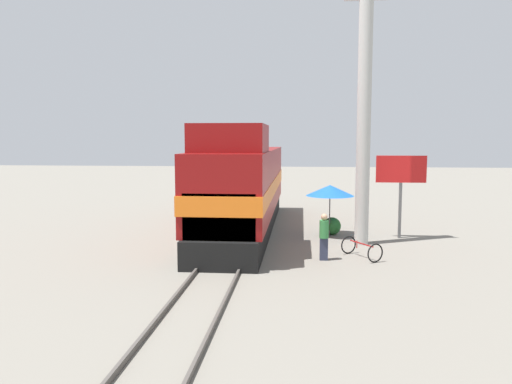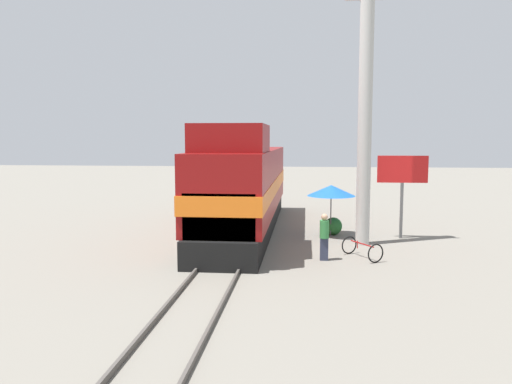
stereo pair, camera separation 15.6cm
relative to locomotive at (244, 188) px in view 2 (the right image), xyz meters
The scene contains 10 objects.
ground_plane 4.06m from the locomotive, 90.00° to the right, with size 120.00×120.00×0.00m, color slate.
rail_near 4.09m from the locomotive, 101.72° to the right, with size 0.08×37.45×0.15m, color #4C4742.
rail_far 4.09m from the locomotive, 78.28° to the right, with size 0.08×37.45×0.15m, color #4C4742.
locomotive is the anchor object (origin of this frame).
utility_pole 6.84m from the locomotive, 22.88° to the right, with size 1.80×0.58×11.49m.
vendor_umbrella 4.12m from the locomotive, ahead, with size 2.19×2.19×2.36m.
billboard_sign 7.27m from the locomotive, ahead, with size 2.21×0.12×3.72m.
shrub_cluster 4.56m from the locomotive, ahead, with size 0.82×0.82×0.82m, color #236028.
person_bystander 6.50m from the locomotive, 55.61° to the right, with size 0.34×0.34×1.73m.
bicycle 7.19m from the locomotive, 43.75° to the right, with size 1.45×1.75×0.70m.
Camera 2 is at (2.91, -20.01, 4.47)m, focal length 35.00 mm.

